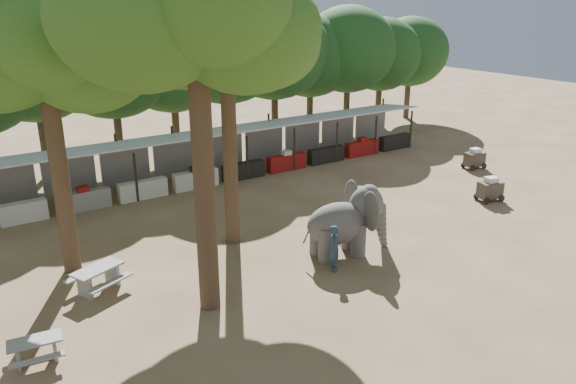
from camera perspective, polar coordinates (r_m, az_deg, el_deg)
ground at (r=20.06m, az=10.51°, el=-8.82°), size 100.00×100.00×0.00m
vendor_stalls at (r=30.28m, az=-7.79°, el=3.49°), size 28.00×2.99×2.80m
yard_tree_left at (r=19.95m, az=-24.37°, el=14.37°), size 7.10×6.90×11.02m
yard_tree_center at (r=16.00m, az=-10.24°, el=18.51°), size 7.10×6.90×12.04m
yard_tree_back at (r=20.93m, az=-6.99°, el=16.97°), size 7.10×6.90×11.36m
backdrop_trees at (r=34.09m, az=-12.09°, el=12.45°), size 46.46×5.95×8.33m
elephant at (r=21.29m, az=6.11°, el=-2.93°), size 3.58×2.65×2.66m
handler at (r=20.13m, az=4.79°, el=-5.70°), size 0.70×0.75×1.72m
picnic_table_near at (r=16.99m, az=-24.26°, el=-14.21°), size 1.52×1.40×0.69m
picnic_table_far at (r=19.91m, az=-18.72°, el=-8.05°), size 2.12×2.03×0.84m
cart_front at (r=28.59m, az=19.84°, el=0.28°), size 1.36×1.04×1.19m
cart_back at (r=33.72m, az=18.42°, el=3.24°), size 1.31×0.95×1.18m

